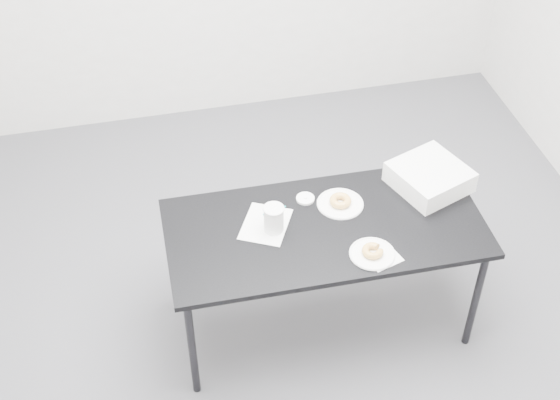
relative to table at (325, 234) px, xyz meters
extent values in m
plane|color=#46464A|center=(-0.15, 0.08, -0.65)|extent=(4.00, 4.00, 0.00)
cube|color=black|center=(0.00, 0.00, 0.04)|extent=(1.55, 0.74, 0.03)
cylinder|color=black|center=(-0.71, -0.29, -0.31)|extent=(0.04, 0.04, 0.67)
cylinder|color=black|center=(-0.71, 0.31, -0.31)|extent=(0.04, 0.04, 0.67)
cylinder|color=black|center=(0.71, -0.31, -0.31)|extent=(0.04, 0.04, 0.67)
cylinder|color=black|center=(0.71, 0.29, -0.31)|extent=(0.04, 0.04, 0.67)
cube|color=white|center=(-0.28, 0.08, 0.05)|extent=(0.31, 0.33, 0.00)
cube|color=green|center=(-0.20, 0.17, 0.06)|extent=(0.06, 0.06, 0.00)
cylinder|color=#0D9691|center=(-0.22, 0.16, 0.06)|extent=(0.12, 0.04, 0.01)
cube|color=white|center=(0.20, -0.25, 0.05)|extent=(0.19, 0.19, 0.00)
cylinder|color=white|center=(0.16, -0.23, 0.06)|extent=(0.21, 0.21, 0.01)
torus|color=gold|center=(0.16, -0.23, 0.08)|extent=(0.12, 0.12, 0.03)
cylinder|color=white|center=(0.11, 0.13, 0.06)|extent=(0.23, 0.23, 0.01)
torus|color=gold|center=(0.11, 0.13, 0.08)|extent=(0.13, 0.13, 0.04)
cylinder|color=white|center=(-0.25, 0.03, 0.12)|extent=(0.09, 0.09, 0.14)
cylinder|color=white|center=(-0.05, 0.21, 0.06)|extent=(0.09, 0.09, 0.01)
cube|color=white|center=(0.59, 0.17, 0.11)|extent=(0.43, 0.43, 0.11)
camera|label=1|loc=(-0.82, -2.58, 2.65)|focal=50.00mm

